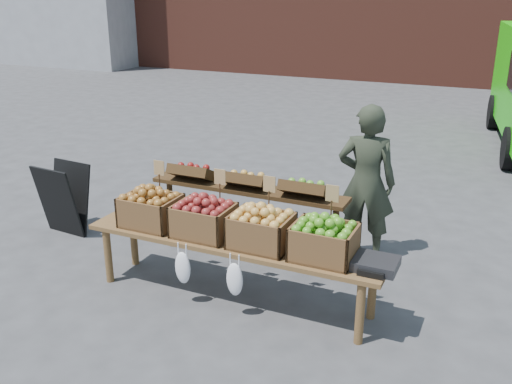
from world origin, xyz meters
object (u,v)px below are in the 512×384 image
at_px(display_bench, 232,270).
at_px(crate_russet_pears, 204,220).
at_px(crate_red_apples, 261,231).
at_px(vendor, 366,183).
at_px(crate_green_apples, 324,242).
at_px(chalkboard_sign, 64,199).
at_px(back_table, 248,214).
at_px(crate_golden_apples, 151,211).
at_px(weighing_scale, 376,264).

xyz_separation_m(display_bench, crate_russet_pears, (-0.28, 0.00, 0.42)).
relative_size(crate_russet_pears, crate_red_apples, 1.00).
relative_size(vendor, crate_green_apples, 3.18).
height_order(chalkboard_sign, crate_green_apples, crate_green_apples).
bearing_deg(crate_green_apples, back_table, 144.69).
height_order(display_bench, crate_golden_apples, crate_golden_apples).
distance_m(vendor, crate_golden_apples, 2.12).
relative_size(crate_golden_apples, crate_green_apples, 1.00).
height_order(vendor, chalkboard_sign, vendor).
distance_m(display_bench, weighing_scale, 1.29).
height_order(display_bench, crate_russet_pears, crate_russet_pears).
relative_size(back_table, crate_red_apples, 4.20).
height_order(vendor, crate_green_apples, vendor).
distance_m(vendor, display_bench, 1.65).
relative_size(chalkboard_sign, crate_russet_pears, 1.63).
relative_size(display_bench, weighing_scale, 7.94).
relative_size(chalkboard_sign, display_bench, 0.30).
bearing_deg(back_table, crate_red_apples, -57.06).
xyz_separation_m(vendor, crate_russet_pears, (-1.10, -1.34, -0.09)).
bearing_deg(chalkboard_sign, crate_golden_apples, -13.99).
relative_size(crate_russet_pears, crate_green_apples, 1.00).
bearing_deg(crate_green_apples, crate_red_apples, 180.00).
bearing_deg(chalkboard_sign, crate_green_apples, -4.59).
bearing_deg(display_bench, crate_golden_apples, 180.00).
bearing_deg(vendor, crate_green_apples, 82.38).
bearing_deg(crate_golden_apples, crate_red_apples, 0.00).
relative_size(crate_red_apples, crate_green_apples, 1.00).
xyz_separation_m(back_table, crate_green_apples, (1.02, -0.72, 0.19)).
distance_m(chalkboard_sign, display_bench, 2.42).
height_order(chalkboard_sign, crate_golden_apples, crate_golden_apples).
relative_size(display_bench, crate_golden_apples, 5.40).
bearing_deg(vendor, crate_russet_pears, 42.91).
relative_size(vendor, crate_golden_apples, 3.18).
bearing_deg(weighing_scale, vendor, 107.70).
relative_size(chalkboard_sign, back_table, 0.39).
xyz_separation_m(back_table, crate_russet_pears, (-0.08, -0.72, 0.19)).
bearing_deg(crate_green_apples, weighing_scale, 0.00).
xyz_separation_m(chalkboard_sign, display_bench, (2.36, -0.52, -0.12)).
distance_m(crate_russet_pears, weighing_scale, 1.53).
bearing_deg(crate_red_apples, crate_russet_pears, 180.00).
height_order(back_table, crate_green_apples, back_table).
relative_size(display_bench, crate_red_apples, 5.40).
bearing_deg(display_bench, crate_red_apples, 0.00).
height_order(crate_golden_apples, crate_green_apples, same).
bearing_deg(vendor, crate_red_apples, 60.01).
distance_m(vendor, weighing_scale, 1.42).
relative_size(vendor, crate_russet_pears, 3.18).
distance_m(crate_russet_pears, crate_green_apples, 1.10).
xyz_separation_m(back_table, display_bench, (0.19, -0.72, -0.24)).
bearing_deg(weighing_scale, chalkboard_sign, 171.83).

